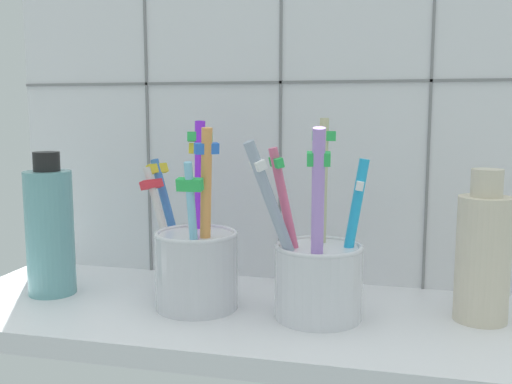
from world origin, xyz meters
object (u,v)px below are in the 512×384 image
object	(u,v)px
toothbrush_cup_right	(317,272)
soap_bottle	(52,229)
toothbrush_cup_left	(196,260)
ceramic_vase	(483,254)

from	to	relation	value
toothbrush_cup_right	soap_bottle	xyz separation A→B (cm)	(-28.47, 1.14, 2.43)
toothbrush_cup_left	toothbrush_cup_right	bearing A→B (deg)	-1.67
toothbrush_cup_left	ceramic_vase	bearing A→B (deg)	5.52
ceramic_vase	soap_bottle	world-z (taller)	soap_bottle
toothbrush_cup_right	soap_bottle	size ratio (longest dim) A/B	1.24
toothbrush_cup_left	soap_bottle	xyz separation A→B (cm)	(-16.36, 0.79, 2.19)
toothbrush_cup_right	soap_bottle	distance (cm)	28.60
toothbrush_cup_left	toothbrush_cup_right	xyz separation A→B (cm)	(12.11, -0.35, -0.23)
toothbrush_cup_left	ceramic_vase	size ratio (longest dim) A/B	1.30
toothbrush_cup_right	ceramic_vase	xyz separation A→B (cm)	(14.85, 2.96, 1.84)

